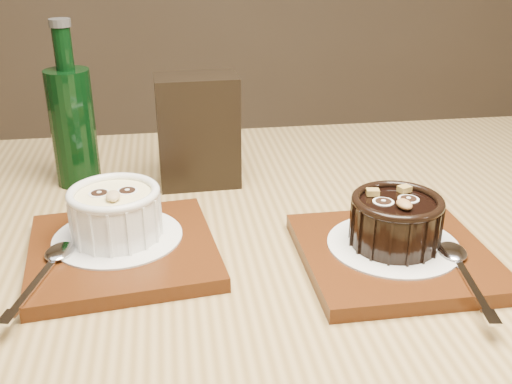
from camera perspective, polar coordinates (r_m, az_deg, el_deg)
table at (r=0.67m, az=1.52°, el=-12.21°), size 1.25×0.88×0.75m
tray_left at (r=0.62m, az=-12.54°, el=-5.49°), size 0.21×0.21×0.01m
doily_left at (r=0.62m, az=-13.01°, el=-4.16°), size 0.13×0.13×0.00m
ramekin_white at (r=0.61m, az=-13.26°, el=-1.75°), size 0.09×0.09×0.05m
spoon_left at (r=0.58m, az=-19.52°, el=-7.06°), size 0.05×0.14×0.01m
tray_right at (r=0.61m, az=13.02°, el=-5.89°), size 0.19×0.19×0.01m
doily_right at (r=0.61m, az=12.93°, el=-4.90°), size 0.13×0.13×0.00m
ramekin_dark at (r=0.60m, az=13.18°, el=-2.50°), size 0.09×0.09×0.05m
spoon_right at (r=0.58m, az=19.22°, el=-7.06°), size 0.04×0.14×0.01m
condiment_stand at (r=0.75m, az=-5.54°, el=5.79°), size 0.11×0.07×0.14m
green_bottle at (r=0.78m, az=-17.06°, el=6.30°), size 0.05×0.05×0.21m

